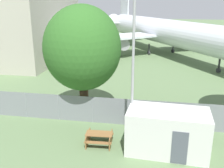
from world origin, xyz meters
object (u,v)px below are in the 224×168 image
at_px(airplane, 167,32).
at_px(tree_left_of_cabin, 82,49).
at_px(picnic_bench_near_cabin, 99,138).
at_px(portable_cabin, 167,132).

height_order(airplane, tree_left_of_cabin, airplane).
bearing_deg(airplane, tree_left_of_cabin, -47.06).
bearing_deg(picnic_bench_near_cabin, portable_cabin, -0.72).
xyz_separation_m(portable_cabin, picnic_bench_near_cabin, (-4.01, 0.05, -0.80)).
bearing_deg(picnic_bench_near_cabin, tree_left_of_cabin, 117.67).
bearing_deg(airplane, picnic_bench_near_cabin, -41.35).
relative_size(picnic_bench_near_cabin, tree_left_of_cabin, 0.21).
xyz_separation_m(airplane, picnic_bench_near_cabin, (-4.48, -28.43, -3.16)).
distance_m(airplane, picnic_bench_near_cabin, 28.95).
xyz_separation_m(airplane, tree_left_of_cabin, (-6.45, -24.66, 1.56)).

